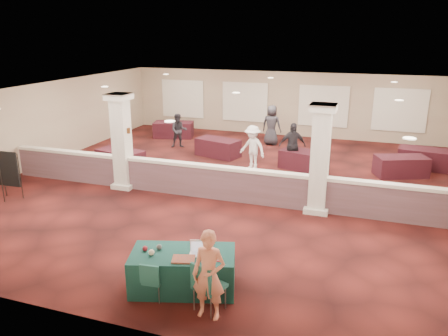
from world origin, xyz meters
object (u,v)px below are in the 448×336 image
(conf_chair_side, at_px, (152,278))
(far_table_back_right, at_px, (424,159))
(near_table, at_px, (183,271))
(far_table_front_left, at_px, (121,159))
(far_table_back_left, at_px, (174,130))
(far_table_front_center, at_px, (304,160))
(conf_chair_main, at_px, (206,283))
(easel_board, at_px, (6,169))
(attendee_c, at_px, (292,146))
(woman, at_px, (209,275))
(far_table_back_center, at_px, (218,148))
(attendee_b, at_px, (253,147))
(attendee_d, at_px, (272,125))
(far_table_front_right, at_px, (401,166))
(attendee_a, at_px, (179,131))

(conf_chair_side, bearing_deg, far_table_back_right, 57.03)
(near_table, xyz_separation_m, far_table_front_left, (-5.67, 6.80, -0.03))
(far_table_back_left, bearing_deg, far_table_front_center, -24.65)
(conf_chair_side, bearing_deg, far_table_front_center, 75.90)
(conf_chair_main, bearing_deg, easel_board, 177.69)
(far_table_back_right, xyz_separation_m, attendee_c, (-4.88, -1.67, 0.51))
(woman, distance_m, far_table_back_left, 14.63)
(conf_chair_side, distance_m, woman, 1.31)
(near_table, distance_m, far_table_front_left, 8.85)
(far_table_front_center, distance_m, far_table_back_center, 3.82)
(easel_board, bearing_deg, far_table_front_center, 34.90)
(far_table_back_left, xyz_separation_m, attendee_b, (5.14, -3.81, 0.46))
(attendee_b, relative_size, attendee_d, 0.92)
(far_table_front_center, relative_size, attendee_b, 1.04)
(far_table_front_right, height_order, attendee_a, attendee_a)
(far_table_back_center, xyz_separation_m, attendee_a, (-2.18, 0.80, 0.41))
(attendee_c, bearing_deg, far_table_front_right, -19.03)
(far_table_front_center, height_order, attendee_c, attendee_c)
(far_table_front_left, bearing_deg, conf_chair_main, -49.07)
(near_table, bearing_deg, attendee_c, 69.70)
(far_table_back_right, bearing_deg, far_table_back_left, 172.24)
(easel_board, xyz_separation_m, woman, (8.09, -3.50, -0.14))
(far_table_front_center, bearing_deg, far_table_back_left, 155.35)
(far_table_back_center, bearing_deg, attendee_a, 159.81)
(far_table_front_center, distance_m, far_table_back_left, 7.73)
(far_table_front_left, height_order, far_table_back_center, same)
(far_table_front_right, bearing_deg, far_table_front_center, -174.28)
(near_table, height_order, far_table_back_right, near_table)
(far_table_front_center, bearing_deg, woman, -91.30)
(conf_chair_side, height_order, easel_board, easel_board)
(far_table_front_right, height_order, attendee_b, attendee_b)
(woman, relative_size, far_table_back_right, 0.92)
(attendee_c, bearing_deg, conf_chair_main, -113.25)
(easel_board, height_order, far_table_front_right, easel_board)
(attendee_b, bearing_deg, far_table_back_center, 166.58)
(far_table_front_center, height_order, far_table_back_center, far_table_back_center)
(far_table_back_right, distance_m, attendee_c, 5.18)
(easel_board, bearing_deg, far_table_front_left, 66.51)
(conf_chair_side, relative_size, far_table_front_right, 0.46)
(easel_board, relative_size, far_table_back_left, 0.83)
(woman, relative_size, far_table_front_left, 0.95)
(conf_chair_side, bearing_deg, attendee_a, 106.56)
(conf_chair_side, height_order, far_table_back_left, conf_chair_side)
(far_table_back_left, distance_m, attendee_c, 7.33)
(conf_chair_main, distance_m, attendee_a, 12.43)
(near_table, xyz_separation_m, attendee_a, (-4.88, 10.50, 0.37))
(conf_chair_side, distance_m, attendee_c, 9.64)
(far_table_back_left, bearing_deg, attendee_d, 1.61)
(attendee_b, bearing_deg, attendee_d, 113.36)
(near_table, bearing_deg, woman, -56.39)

